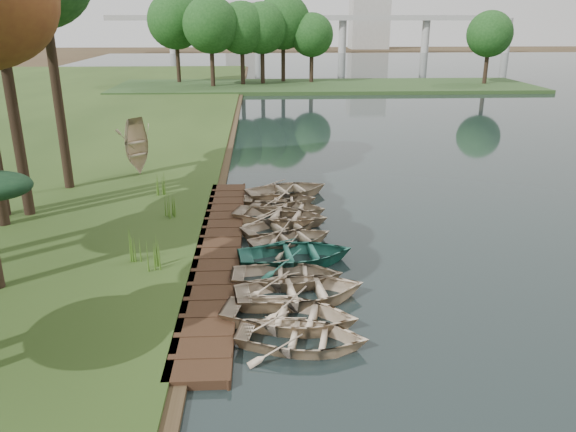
{
  "coord_description": "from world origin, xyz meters",
  "views": [
    {
      "loc": [
        -0.04,
        -18.86,
        8.12
      ],
      "look_at": [
        0.93,
        0.18,
        1.36
      ],
      "focal_mm": 35.0,
      "sensor_mm": 36.0,
      "label": 1
    }
  ],
  "objects_px": {
    "rowboat_2": "(300,289)",
    "rowboat_0": "(302,334)",
    "stored_rowboat": "(139,168)",
    "rowboat_1": "(290,313)",
    "boardwalk": "(219,250)"
  },
  "relations": [
    {
      "from": "rowboat_1",
      "to": "stored_rowboat",
      "type": "xyz_separation_m",
      "value": [
        -7.16,
        15.43,
        0.16
      ]
    },
    {
      "from": "rowboat_0",
      "to": "stored_rowboat",
      "type": "xyz_separation_m",
      "value": [
        -7.42,
        16.51,
        0.2
      ]
    },
    {
      "from": "boardwalk",
      "to": "stored_rowboat",
      "type": "distance_m",
      "value": 11.32
    },
    {
      "from": "rowboat_2",
      "to": "stored_rowboat",
      "type": "xyz_separation_m",
      "value": [
        -7.55,
        14.03,
        0.15
      ]
    },
    {
      "from": "rowboat_0",
      "to": "boardwalk",
      "type": "bearing_deg",
      "value": 34.13
    },
    {
      "from": "rowboat_0",
      "to": "stored_rowboat",
      "type": "distance_m",
      "value": 18.1
    },
    {
      "from": "boardwalk",
      "to": "rowboat_0",
      "type": "xyz_separation_m",
      "value": [
        2.56,
        -6.29,
        0.26
      ]
    },
    {
      "from": "boardwalk",
      "to": "rowboat_1",
      "type": "bearing_deg",
      "value": -66.17
    },
    {
      "from": "rowboat_0",
      "to": "rowboat_2",
      "type": "xyz_separation_m",
      "value": [
        0.14,
        2.47,
        0.05
      ]
    },
    {
      "from": "rowboat_1",
      "to": "rowboat_2",
      "type": "height_order",
      "value": "rowboat_2"
    },
    {
      "from": "rowboat_0",
      "to": "rowboat_1",
      "type": "xyz_separation_m",
      "value": [
        -0.26,
        1.08,
        0.04
      ]
    },
    {
      "from": "rowboat_2",
      "to": "rowboat_0",
      "type": "bearing_deg",
      "value": 168.8
    },
    {
      "from": "rowboat_2",
      "to": "stored_rowboat",
      "type": "distance_m",
      "value": 15.94
    },
    {
      "from": "stored_rowboat",
      "to": "boardwalk",
      "type": "bearing_deg",
      "value": -113.43
    },
    {
      "from": "rowboat_2",
      "to": "stored_rowboat",
      "type": "relative_size",
      "value": 1.33
    }
  ]
}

